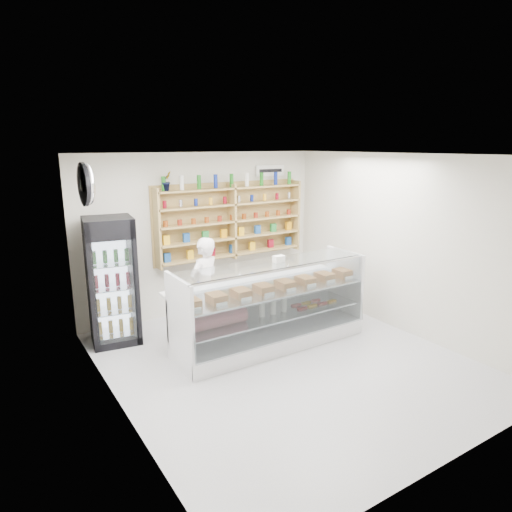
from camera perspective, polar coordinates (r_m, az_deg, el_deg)
room at (r=6.00m, az=3.91°, el=-0.98°), size 5.00×5.00×5.00m
display_counter at (r=6.85m, az=1.80°, el=-8.27°), size 2.93×0.88×1.28m
shop_worker at (r=7.07m, az=-6.47°, el=-3.92°), size 0.67×0.57×1.57m
drinks_cooler at (r=7.10m, az=-17.54°, el=-2.97°), size 0.78×0.76×1.91m
wall_shelving at (r=8.15m, az=-3.01°, el=4.37°), size 2.84×0.28×1.33m
potted_plant at (r=7.55m, az=-11.12°, el=9.18°), size 0.21×0.19×0.32m
security_mirror at (r=6.02m, az=-20.30°, el=8.41°), size 0.15×0.50×0.50m
wall_sign at (r=8.64m, az=1.77°, el=10.63°), size 0.62×0.03×0.20m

